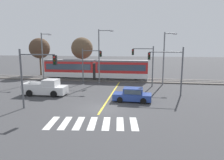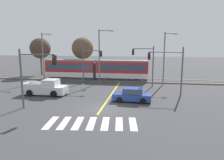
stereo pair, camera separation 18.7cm
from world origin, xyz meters
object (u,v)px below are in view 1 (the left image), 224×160
at_px(traffic_light_near_left, 33,70).
at_px(bare_tree_far_west, 40,48).
at_px(sedan_crossing, 132,95).
at_px(street_lamp_centre, 100,53).
at_px(light_rail_tram, 96,69).
at_px(traffic_light_mid_right, 170,64).
at_px(street_lamp_west, 43,54).
at_px(pickup_truck, 46,88).
at_px(street_lamp_east, 165,55).
at_px(bare_tree_west, 82,48).
at_px(traffic_light_far_left, 89,60).
at_px(traffic_light_far_right, 146,60).

relative_size(traffic_light_near_left, bare_tree_far_west, 0.75).
distance_m(sedan_crossing, bare_tree_far_west, 27.04).
height_order(sedan_crossing, street_lamp_centre, street_lamp_centre).
height_order(light_rail_tram, sedan_crossing, light_rail_tram).
xyz_separation_m(traffic_light_near_left, traffic_light_mid_right, (13.56, 7.67, 0.09)).
distance_m(street_lamp_west, street_lamp_centre, 9.96).
distance_m(pickup_truck, traffic_light_mid_right, 15.67).
distance_m(light_rail_tram, street_lamp_west, 9.30).
bearing_deg(street_lamp_centre, street_lamp_east, 1.49).
relative_size(traffic_light_near_left, bare_tree_west, 0.75).
relative_size(traffic_light_mid_right, street_lamp_west, 0.72).
distance_m(bare_tree_far_west, bare_tree_west, 9.11).
height_order(pickup_truck, street_lamp_west, street_lamp_west).
xyz_separation_m(sedan_crossing, traffic_light_far_left, (-7.48, 9.63, 3.07)).
xyz_separation_m(traffic_light_far_right, bare_tree_far_west, (-21.62, 8.57, 1.59)).
bearing_deg(bare_tree_west, traffic_light_far_left, -65.28).
xyz_separation_m(sedan_crossing, pickup_truck, (-10.86, 1.30, 0.14)).
height_order(light_rail_tram, bare_tree_west, bare_tree_west).
height_order(sedan_crossing, traffic_light_far_left, traffic_light_far_left).
relative_size(light_rail_tram, sedan_crossing, 4.34).
bearing_deg(sedan_crossing, street_lamp_centre, 119.41).
distance_m(sedan_crossing, traffic_light_far_right, 9.51).
bearing_deg(light_rail_tram, pickup_truck, -106.36).
bearing_deg(traffic_light_far_right, bare_tree_far_west, 158.37).
xyz_separation_m(light_rail_tram, street_lamp_centre, (1.55, -3.15, 2.92)).
bearing_deg(traffic_light_near_left, bare_tree_far_west, 116.91).
xyz_separation_m(sedan_crossing, street_lamp_east, (4.44, 10.49, 3.93)).
relative_size(street_lamp_west, street_lamp_east, 1.01).
bearing_deg(bare_tree_far_west, traffic_light_near_left, -63.09).
height_order(street_lamp_west, street_lamp_east, street_lamp_west).
relative_size(street_lamp_centre, street_lamp_east, 1.06).
distance_m(traffic_light_near_left, traffic_light_far_left, 13.89).
bearing_deg(sedan_crossing, traffic_light_near_left, -155.75).
distance_m(light_rail_tram, traffic_light_far_right, 10.10).
xyz_separation_m(traffic_light_mid_right, street_lamp_west, (-20.07, 6.85, 0.76)).
distance_m(pickup_truck, traffic_light_near_left, 6.42).
height_order(traffic_light_near_left, bare_tree_far_west, bare_tree_far_west).
distance_m(street_lamp_east, bare_tree_west, 16.94).
bearing_deg(sedan_crossing, traffic_light_far_left, 127.82).
height_order(street_lamp_east, bare_tree_west, street_lamp_east).
xyz_separation_m(street_lamp_centre, bare_tree_far_west, (-14.37, 7.15, 0.62)).
bearing_deg(traffic_light_far_right, traffic_light_mid_right, -61.49).
height_order(bare_tree_far_west, bare_tree_west, bare_tree_west).
bearing_deg(street_lamp_west, street_lamp_centre, -0.82).
xyz_separation_m(light_rail_tram, traffic_light_near_left, (-1.90, -17.52, 1.76)).
bearing_deg(traffic_light_mid_right, traffic_light_far_left, 152.67).
height_order(light_rail_tram, traffic_light_mid_right, traffic_light_mid_right).
xyz_separation_m(light_rail_tram, bare_tree_far_west, (-12.82, 4.00, 3.54)).
bearing_deg(sedan_crossing, bare_tree_far_west, 139.21).
relative_size(street_lamp_east, bare_tree_west, 1.05).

